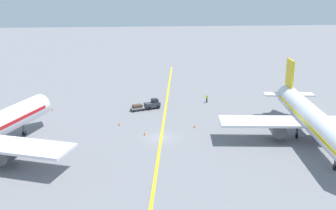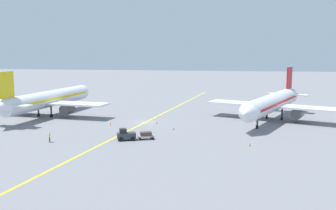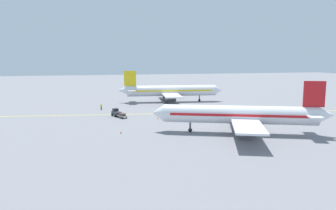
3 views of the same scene
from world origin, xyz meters
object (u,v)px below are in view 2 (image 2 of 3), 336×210
ground_crew_worker (50,137)px  traffic_cone_far_edge (174,128)px  airplane_adjacent_stand (273,103)px  baggage_tug_dark (126,135)px  traffic_cone_by_wingtip (111,124)px  traffic_cone_near_nose (250,144)px  airplane_at_gate (48,99)px  baggage_cart_trailing (146,135)px  traffic_cone_mid_apron (157,122)px

ground_crew_worker → traffic_cone_far_edge: size_ratio=3.05×
airplane_adjacent_stand → traffic_cone_far_edge: bearing=-145.5°
baggage_tug_dark → ground_crew_worker: 12.07m
ground_crew_worker → traffic_cone_by_wingtip: bearing=71.7°
traffic_cone_near_nose → traffic_cone_by_wingtip: bearing=154.0°
airplane_adjacent_stand → traffic_cone_by_wingtip: airplane_adjacent_stand is taller
baggage_tug_dark → ground_crew_worker: bearing=-163.7°
baggage_tug_dark → ground_crew_worker: (-11.59, -3.38, 0.01)m
airplane_at_gate → baggage_tug_dark: bearing=-40.9°
airplane_at_gate → baggage_cart_trailing: airplane_at_gate is taller
baggage_tug_dark → traffic_cone_mid_apron: (2.19, 14.89, -0.63)m
airplane_adjacent_stand → ground_crew_worker: bearing=-144.9°
airplane_at_gate → traffic_cone_mid_apron: bearing=-11.7°
airplane_adjacent_stand → traffic_cone_near_nose: size_ratio=62.24×
traffic_cone_by_wingtip → traffic_cone_near_nose: bearing=-26.0°
ground_crew_worker → traffic_cone_mid_apron: size_ratio=3.05×
traffic_cone_by_wingtip → airplane_at_gate: bearing=154.4°
baggage_tug_dark → traffic_cone_near_nose: 19.79m
ground_crew_worker → traffic_cone_mid_apron: (13.78, 18.27, -0.63)m
traffic_cone_mid_apron → baggage_tug_dark: bearing=-98.4°
ground_crew_worker → traffic_cone_far_edge: (18.01, 13.00, -0.63)m
airplane_at_gate → traffic_cone_near_nose: 47.99m
traffic_cone_mid_apron → baggage_cart_trailing: bearing=-86.3°
airplane_adjacent_stand → airplane_at_gate: bearing=-177.2°
airplane_adjacent_stand → baggage_tug_dark: 33.93m
baggage_tug_dark → airplane_adjacent_stand: bearing=41.8°
traffic_cone_near_nose → airplane_at_gate: bearing=154.2°
baggage_cart_trailing → ground_crew_worker: (-14.66, -4.59, 0.15)m
baggage_cart_trailing → traffic_cone_near_nose: baggage_cart_trailing is taller
baggage_cart_trailing → airplane_at_gate: bearing=144.3°
baggage_cart_trailing → traffic_cone_near_nose: size_ratio=5.33×
ground_crew_worker → traffic_cone_by_wingtip: 16.31m
traffic_cone_near_nose → baggage_cart_trailing: bearing=173.6°
ground_crew_worker → traffic_cone_far_edge: bearing=35.8°
airplane_at_gate → baggage_cart_trailing: bearing=-35.7°
traffic_cone_near_nose → traffic_cone_far_edge: bearing=142.4°
baggage_cart_trailing → traffic_cone_far_edge: baggage_cart_trailing is taller
airplane_at_gate → ground_crew_worker: (11.72, -23.55, -2.80)m
baggage_cart_trailing → traffic_cone_by_wingtip: 14.48m
baggage_tug_dark → traffic_cone_by_wingtip: bearing=118.1°
traffic_cone_mid_apron → traffic_cone_by_wingtip: size_ratio=1.00×
airplane_adjacent_stand → traffic_cone_near_nose: bearing=-103.2°
baggage_cart_trailing → traffic_cone_far_edge: size_ratio=5.33×
baggage_tug_dark → traffic_cone_mid_apron: 15.06m
traffic_cone_mid_apron → traffic_cone_far_edge: (4.23, -5.27, 0.00)m
baggage_tug_dark → traffic_cone_near_nose: (19.77, -0.68, -0.63)m
baggage_tug_dark → baggage_cart_trailing: 3.30m
baggage_cart_trailing → traffic_cone_far_edge: (3.35, 8.41, -0.49)m
airplane_at_gate → airplane_adjacent_stand: size_ratio=1.04×
baggage_cart_trailing → traffic_cone_by_wingtip: (-9.54, 10.89, -0.49)m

